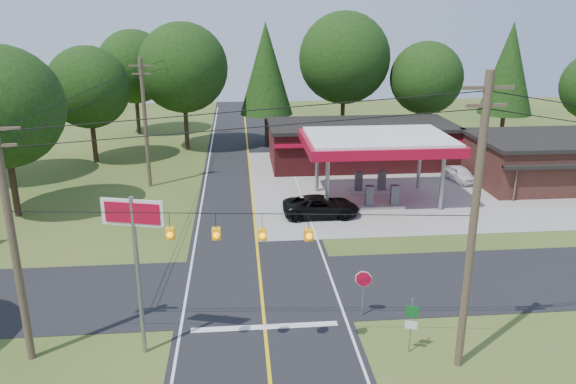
{
  "coord_description": "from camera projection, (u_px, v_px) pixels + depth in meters",
  "views": [
    {
      "loc": [
        -0.95,
        -25.33,
        13.43
      ],
      "look_at": [
        2.0,
        7.0,
        2.8
      ],
      "focal_mm": 35.0,
      "sensor_mm": 36.0,
      "label": 1
    }
  ],
  "objects": [
    {
      "name": "octagonal_stop_sign",
      "position": [
        363.0,
        283.0,
        25.24
      ],
      "size": [
        0.77,
        0.29,
        2.27
      ],
      "color": "gray",
      "rests_on": "ground"
    },
    {
      "name": "gas_canopy",
      "position": [
        378.0,
        144.0,
        39.98
      ],
      "size": [
        10.6,
        7.4,
        4.88
      ],
      "color": "gray",
      "rests_on": "ground"
    },
    {
      "name": "ground",
      "position": [
        261.0,
        289.0,
        28.23
      ],
      "size": [
        120.0,
        120.0,
        0.0
      ],
      "primitive_type": "plane",
      "color": "#39511C",
      "rests_on": "ground"
    },
    {
      "name": "utility_pole_north",
      "position": [
        184.0,
        95.0,
        59.32
      ],
      "size": [
        0.3,
        0.3,
        9.5
      ],
      "color": "#473828",
      "rests_on": "ground"
    },
    {
      "name": "utility_pole_near_left",
      "position": [
        12.0,
        239.0,
        21.06
      ],
      "size": [
        1.8,
        0.3,
        10.0
      ],
      "color": "#473828",
      "rests_on": "ground"
    },
    {
      "name": "convenience_store",
      "position": [
        361.0,
        144.0,
        50.25
      ],
      "size": [
        16.4,
        7.55,
        3.8
      ],
      "color": "maroon",
      "rests_on": "ground"
    },
    {
      "name": "utility_pole_far_left",
      "position": [
        145.0,
        121.0,
        42.96
      ],
      "size": [
        1.8,
        0.3,
        10.0
      ],
      "color": "#473828",
      "rests_on": "ground"
    },
    {
      "name": "treeline_backdrop",
      "position": [
        257.0,
        80.0,
        48.69
      ],
      "size": [
        70.27,
        51.59,
        13.3
      ],
      "color": "#332316",
      "rests_on": "ground"
    },
    {
      "name": "lane_center_yellow",
      "position": [
        261.0,
        288.0,
        28.22
      ],
      "size": [
        0.15,
        110.0,
        0.0
      ],
      "primitive_type": "cube",
      "color": "yellow",
      "rests_on": "main_highway"
    },
    {
      "name": "main_highway",
      "position": [
        261.0,
        289.0,
        28.23
      ],
      "size": [
        8.0,
        120.0,
        0.02
      ],
      "primitive_type": "cube",
      "color": "black",
      "rests_on": "ground"
    },
    {
      "name": "overhead_beacons",
      "position": [
        239.0,
        216.0,
        20.53
      ],
      "size": [
        17.04,
        2.04,
        1.03
      ],
      "color": "black",
      "rests_on": "ground"
    },
    {
      "name": "suv_car",
      "position": [
        321.0,
        207.0,
        37.86
      ],
      "size": [
        5.15,
        5.15,
        1.43
      ],
      "primitive_type": "imported",
      "rotation": [
        0.0,
        0.0,
        1.57
      ],
      "color": "black",
      "rests_on": "ground"
    },
    {
      "name": "sedan_car",
      "position": [
        460.0,
        174.0,
        45.6
      ],
      "size": [
        4.14,
        4.14,
        1.23
      ],
      "primitive_type": "imported",
      "rotation": [
        0.0,
        0.0,
        0.16
      ],
      "color": "white",
      "rests_on": "ground"
    },
    {
      "name": "big_stop_sign",
      "position": [
        135.0,
        240.0,
        21.5
      ],
      "size": [
        2.43,
        0.74,
        6.73
      ],
      "color": "gray",
      "rests_on": "ground"
    },
    {
      "name": "cross_road",
      "position": [
        261.0,
        289.0,
        28.23
      ],
      "size": [
        70.0,
        7.0,
        0.02
      ],
      "primitive_type": "cube",
      "color": "black",
      "rests_on": "ground"
    },
    {
      "name": "utility_pole_near_right",
      "position": [
        473.0,
        224.0,
        20.4
      ],
      "size": [
        1.8,
        0.3,
        11.5
      ],
      "color": "#473828",
      "rests_on": "ground"
    },
    {
      "name": "route_sign_post",
      "position": [
        411.0,
        321.0,
        22.57
      ],
      "size": [
        0.49,
        0.19,
        2.46
      ],
      "color": "gray",
      "rests_on": "ground"
    }
  ]
}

